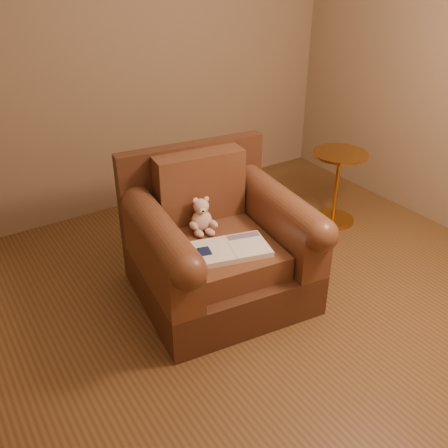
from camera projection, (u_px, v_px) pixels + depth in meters
floor at (267, 317)px, 3.24m from camera, size 4.00×4.00×0.00m
room at (282, 39)px, 2.40m from camera, size 4.02×4.02×2.71m
armchair at (217, 245)px, 3.31m from camera, size 1.17×1.12×0.95m
teddy_bear at (202, 218)px, 3.27m from camera, size 0.17×0.20×0.24m
guidebook at (231, 249)px, 3.08m from camera, size 0.52×0.39×0.04m
side_table at (337, 185)px, 4.20m from camera, size 0.45×0.45×0.63m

